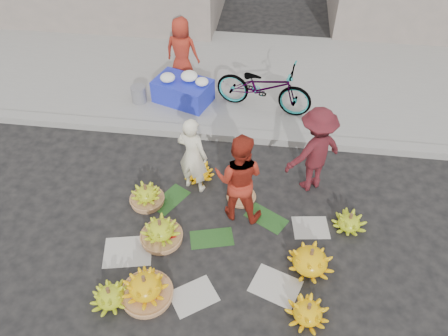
# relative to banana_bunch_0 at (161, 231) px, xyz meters

# --- Properties ---
(ground) EXTENTS (80.00, 80.00, 0.00)m
(ground) POSITION_rel_banana_bunch_0_xyz_m (0.85, 0.30, -0.19)
(ground) COLOR black
(ground) RESTS_ON ground
(curb) EXTENTS (40.00, 0.25, 0.15)m
(curb) POSITION_rel_banana_bunch_0_xyz_m (0.85, 2.50, -0.11)
(curb) COLOR gray
(curb) RESTS_ON ground
(sidewalk) EXTENTS (40.00, 4.00, 0.12)m
(sidewalk) POSITION_rel_banana_bunch_0_xyz_m (0.85, 4.60, -0.13)
(sidewalk) COLOR gray
(sidewalk) RESTS_ON ground
(newspaper_scatter) EXTENTS (3.20, 1.80, 0.00)m
(newspaper_scatter) POSITION_rel_banana_bunch_0_xyz_m (0.85, -0.50, -0.18)
(newspaper_scatter) COLOR beige
(newspaper_scatter) RESTS_ON ground
(banana_leaves) EXTENTS (2.00, 1.00, 0.00)m
(banana_leaves) POSITION_rel_banana_bunch_0_xyz_m (0.75, 0.50, -0.18)
(banana_leaves) COLOR #1A4617
(banana_leaves) RESTS_ON ground
(banana_bunch_0) EXTENTS (0.62, 0.62, 0.44)m
(banana_bunch_0) POSITION_rel_banana_bunch_0_xyz_m (0.00, 0.00, 0.00)
(banana_bunch_0) COLOR #A77046
(banana_bunch_0) RESTS_ON ground
(banana_bunch_1) EXTENTS (0.59, 0.59, 0.33)m
(banana_bunch_1) POSITION_rel_banana_bunch_0_xyz_m (-0.43, -1.11, -0.04)
(banana_bunch_1) COLOR #92B419
(banana_bunch_1) RESTS_ON ground
(banana_bunch_2) EXTENTS (0.74, 0.74, 0.47)m
(banana_bunch_2) POSITION_rel_banana_bunch_0_xyz_m (0.02, -0.97, 0.02)
(banana_bunch_2) COLOR #A77046
(banana_bunch_2) RESTS_ON ground
(banana_bunch_3) EXTENTS (0.68, 0.68, 0.34)m
(banana_bunch_3) POSITION_rel_banana_bunch_0_xyz_m (2.17, -1.01, -0.04)
(banana_bunch_3) COLOR yellow
(banana_bunch_3) RESTS_ON ground
(banana_bunch_4) EXTENTS (0.85, 0.85, 0.42)m
(banana_bunch_4) POSITION_rel_banana_bunch_0_xyz_m (2.21, -0.23, 0.01)
(banana_bunch_4) COLOR yellow
(banana_bunch_4) RESTS_ON ground
(banana_bunch_5) EXTENTS (0.48, 0.48, 0.31)m
(banana_bunch_5) POSITION_rel_banana_bunch_0_xyz_m (2.82, 0.59, -0.05)
(banana_bunch_5) COLOR #92B419
(banana_bunch_5) RESTS_ON ground
(banana_bunch_6) EXTENTS (0.56, 0.56, 0.39)m
(banana_bunch_6) POSITION_rel_banana_bunch_0_xyz_m (-0.41, 0.71, -0.02)
(banana_bunch_6) COLOR #A77046
(banana_bunch_6) RESTS_ON ground
(banana_bunch_7) EXTENTS (0.52, 0.52, 0.32)m
(banana_bunch_7) POSITION_rel_banana_bunch_0_xyz_m (0.34, 1.38, -0.05)
(banana_bunch_7) COLOR yellow
(banana_bunch_7) RESTS_ON ground
(basket_spare) EXTENTS (0.56, 0.56, 0.05)m
(basket_spare) POSITION_rel_banana_bunch_0_xyz_m (1.11, 0.98, -0.16)
(basket_spare) COLOR #A77046
(basket_spare) RESTS_ON ground
(incense_stack) EXTENTS (0.22, 0.15, 0.09)m
(incense_stack) POSITION_rel_banana_bunch_0_xyz_m (0.12, -0.02, -0.14)
(incense_stack) COLOR red
(incense_stack) RESTS_ON ground
(vendor_cream) EXTENTS (0.60, 0.49, 1.43)m
(vendor_cream) POSITION_rel_banana_bunch_0_xyz_m (0.30, 1.15, 0.53)
(vendor_cream) COLOR white
(vendor_cream) RESTS_ON ground
(vendor_red) EXTENTS (0.83, 0.68, 1.57)m
(vendor_red) POSITION_rel_banana_bunch_0_xyz_m (1.09, 0.67, 0.60)
(vendor_red) COLOR #B4301B
(vendor_red) RESTS_ON ground
(man_striped) EXTENTS (1.16, 1.05, 1.56)m
(man_striped) POSITION_rel_banana_bunch_0_xyz_m (2.23, 1.44, 0.59)
(man_striped) COLOR maroon
(man_striped) RESTS_ON ground
(flower_table) EXTENTS (1.28, 1.03, 0.65)m
(flower_table) POSITION_rel_banana_bunch_0_xyz_m (-0.33, 3.45, 0.20)
(flower_table) COLOR #1C25BB
(flower_table) RESTS_ON sidewalk
(grey_bucket) EXTENTS (0.30, 0.30, 0.34)m
(grey_bucket) POSITION_rel_banana_bunch_0_xyz_m (-1.23, 3.31, 0.11)
(grey_bucket) COLOR slate
(grey_bucket) RESTS_ON sidewalk
(flower_vendor) EXTENTS (0.76, 0.55, 1.45)m
(flower_vendor) POSITION_rel_banana_bunch_0_xyz_m (-0.47, 4.16, 0.66)
(flower_vendor) COLOR #B4301B
(flower_vendor) RESTS_ON sidewalk
(bicycle) EXTENTS (1.06, 2.02, 1.01)m
(bicycle) POSITION_rel_banana_bunch_0_xyz_m (1.30, 3.39, 0.44)
(bicycle) COLOR gray
(bicycle) RESTS_ON sidewalk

